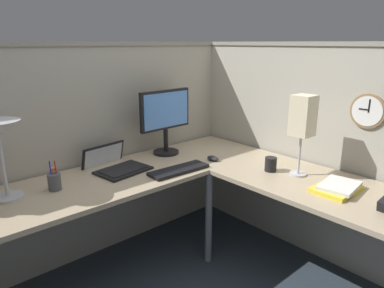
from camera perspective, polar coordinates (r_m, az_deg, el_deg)
The scene contains 14 objects.
ground_plane at distance 2.61m, azimuth 2.53°, elevation -21.00°, with size 6.80×6.80×0.00m, color #2D3842.
cubicle_wall_back at distance 2.71m, azimuth -15.93°, elevation -1.29°, with size 2.57×0.12×1.58m.
cubicle_wall_right at distance 2.74m, azimuth 19.89°, elevation -1.42°, with size 0.12×2.37×1.58m.
desk at distance 2.16m, azimuth 0.82°, elevation -9.73°, with size 2.35×2.15×0.73m.
monitor at distance 2.72m, azimuth -4.31°, elevation 4.37°, with size 0.46×0.20×0.50m.
laptop at distance 2.51m, azimuth -12.44°, elevation -3.34°, with size 0.39×0.42×0.22m.
keyboard at distance 2.40m, azimuth -2.15°, elevation -4.20°, with size 0.43×0.14×0.02m, color black.
computer_mouse at distance 2.62m, azimuth 3.41°, elevation -2.32°, with size 0.06×0.10×0.03m, color #232326.
pen_cup at distance 2.25m, azimuth -21.35°, elevation -5.66°, with size 0.08×0.08×0.18m.
book_stack at distance 2.26m, azimuth 22.45°, elevation -6.52°, with size 0.30×0.23×0.04m.
desk_lamp_paper at distance 2.34m, azimuth 17.46°, elevation 4.02°, with size 0.13×0.13×0.53m.
coffee_mug at distance 2.46m, azimuth 12.60°, elevation -3.21°, with size 0.08×0.08×0.10m, color black.
wall_clock at distance 2.48m, azimuth 26.57°, elevation 4.80°, with size 0.04×0.22×0.22m.
pinned_note_leftmost at distance 2.84m, azimuth -7.22°, elevation 4.76°, with size 0.06×0.00×0.07m, color #8CCC99.
Camera 1 is at (-1.46, -1.48, 1.57)m, focal length 33.01 mm.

